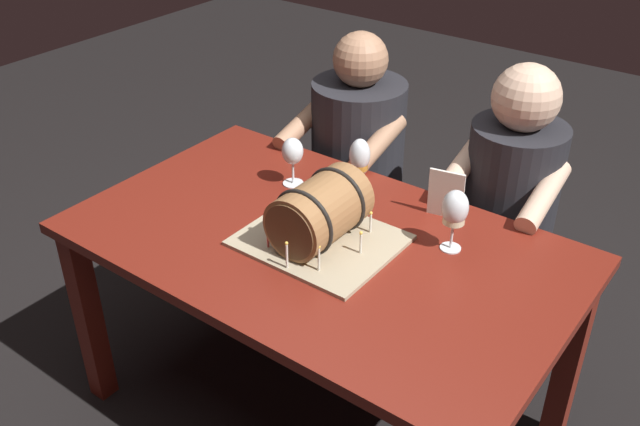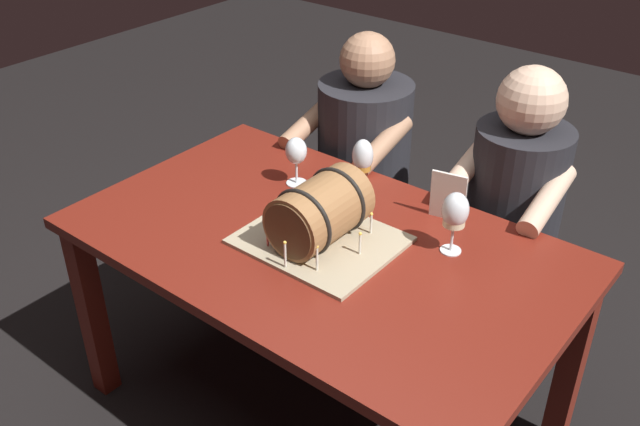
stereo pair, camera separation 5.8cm
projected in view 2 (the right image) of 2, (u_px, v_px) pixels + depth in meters
name	position (u px, v px, depth m)	size (l,w,h in m)	color
ground_plane	(320.00, 412.00, 2.49)	(8.00, 8.00, 0.00)	black
dining_table	(320.00, 267.00, 2.16)	(1.49, 0.89, 0.73)	maroon
barrel_cake	(320.00, 215.00, 2.04)	(0.44, 0.37, 0.21)	tan
wine_glass_white	(455.00, 213.00, 1.98)	(0.08, 0.08, 0.19)	white
wine_glass_amber	(363.00, 158.00, 2.26)	(0.07, 0.07, 0.20)	white
wine_glass_empty	(296.00, 152.00, 2.33)	(0.07, 0.07, 0.17)	white
menu_card	(448.00, 196.00, 2.16)	(0.11, 0.01, 0.16)	silver
person_seated_left	(363.00, 181.00, 2.81)	(0.41, 0.48, 1.12)	black
person_seated_right	(508.00, 237.00, 2.48)	(0.37, 0.46, 1.14)	black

